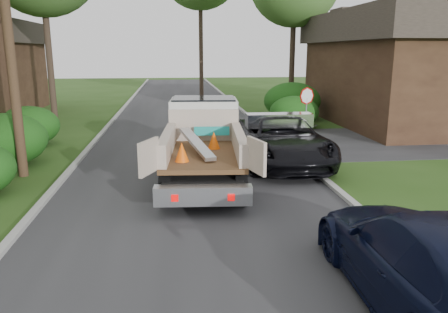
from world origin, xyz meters
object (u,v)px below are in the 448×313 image
stop_sign (306,103)px  black_pickup (281,140)px  utility_pole (6,10)px  house_right (416,67)px  flatbed_truck (204,135)px  navy_suv (432,263)px

stop_sign → black_pickup: stop_sign is taller
utility_pole → house_right: bearing=26.0°
flatbed_truck → navy_suv: size_ratio=1.17×
stop_sign → house_right: size_ratio=0.19×
house_right → black_pickup: (-9.70, -8.23, -2.30)m
stop_sign → navy_suv: 12.89m
stop_sign → utility_pole: (-10.68, -4.02, 3.40)m
flatbed_truck → navy_suv: 8.82m
stop_sign → house_right: 9.37m
stop_sign → flatbed_truck: 6.54m
stop_sign → black_pickup: (-1.90, -3.23, -0.92)m
utility_pole → black_pickup: bearing=5.2°
utility_pole → flatbed_truck: bearing=-3.9°
stop_sign → navy_suv: bearing=-98.4°
black_pickup → flatbed_truck: bearing=-157.2°
stop_sign → flatbed_truck: size_ratio=0.38×
utility_pole → flatbed_truck: utility_pole is taller
stop_sign → black_pickup: bearing=-120.5°
stop_sign → navy_suv: size_ratio=0.44×
black_pickup → navy_suv: size_ratio=1.11×
house_right → flatbed_truck: 15.84m
house_right → navy_suv: (-9.68, -17.72, -2.35)m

